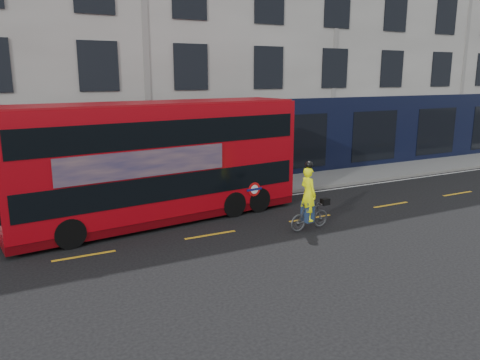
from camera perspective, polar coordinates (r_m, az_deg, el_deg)
ground at (r=14.23m, az=-1.15°, el=-8.48°), size 120.00×120.00×0.00m
pavement at (r=19.97m, az=-9.45°, el=-2.25°), size 60.00×3.00×0.12m
kerb at (r=18.60m, az=-8.00°, el=-3.30°), size 60.00×0.12×0.13m
building_terrace at (r=25.65m, az=-14.78°, el=17.50°), size 50.00×10.07×15.00m
road_edge_line at (r=18.34m, az=-7.68°, el=-3.71°), size 58.00×0.10×0.01m
lane_dashes at (r=15.50m, az=-3.63°, el=-6.69°), size 58.00×0.12×0.01m
bus at (r=16.73m, az=-9.87°, el=2.27°), size 10.72×3.56×4.24m
cyclist at (r=15.92m, az=8.42°, el=-3.18°), size 1.63×0.70×2.38m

